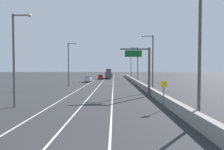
{
  "coord_description": "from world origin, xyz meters",
  "views": [
    {
      "loc": [
        1.74,
        -6.53,
        4.32
      ],
      "look_at": [
        1.1,
        53.66,
        2.25
      ],
      "focal_mm": 31.16,
      "sensor_mm": 36.0,
      "label": 1
    }
  ],
  "objects": [
    {
      "name": "lane_stripe_center",
      "position": [
        -2.0,
        55.0,
        0.0
      ],
      "size": [
        0.16,
        130.0,
        0.0
      ],
      "primitive_type": "cube",
      "color": "silver",
      "rests_on": "ground_plane"
    },
    {
      "name": "lamp_post_left_mid",
      "position": [
        -8.68,
        38.77,
        5.92
      ],
      "size": [
        2.14,
        0.44,
        10.34
      ],
      "color": "#4C4C51",
      "rests_on": "ground_plane"
    },
    {
      "name": "lane_stripe_right",
      "position": [
        1.5,
        55.0,
        0.0
      ],
      "size": [
        0.16,
        130.0,
        0.0
      ],
      "primitive_type": "cube",
      "color": "silver",
      "rests_on": "ground_plane"
    },
    {
      "name": "jersey_barrier_right",
      "position": [
        7.79,
        40.0,
        0.55
      ],
      "size": [
        0.6,
        120.0,
        1.1
      ],
      "primitive_type": "cube",
      "color": "gray",
      "rests_on": "ground_plane"
    },
    {
      "name": "ground_plane",
      "position": [
        0.0,
        64.0,
        0.0
      ],
      "size": [
        320.0,
        320.0,
        0.0
      ],
      "primitive_type": "plane",
      "color": "#2D2D30"
    },
    {
      "name": "lamp_post_right_second",
      "position": [
        8.51,
        28.77,
        5.92
      ],
      "size": [
        2.14,
        0.44,
        10.34
      ],
      "color": "#4C4C51",
      "rests_on": "ground_plane"
    },
    {
      "name": "lamp_post_right_third",
      "position": [
        8.21,
        48.79,
        5.92
      ],
      "size": [
        2.14,
        0.44,
        10.34
      ],
      "color": "#4C4C51",
      "rests_on": "ground_plane"
    },
    {
      "name": "box_truck",
      "position": [
        -0.6,
        74.93,
        1.85
      ],
      "size": [
        2.52,
        9.64,
        4.05
      ],
      "color": "#4C4C51",
      "rests_on": "ground_plane"
    },
    {
      "name": "car_black_1",
      "position": [
        -0.2,
        94.18,
        0.96
      ],
      "size": [
        2.03,
        4.4,
        1.93
      ],
      "color": "black",
      "rests_on": "ground_plane"
    },
    {
      "name": "overhead_sign_gantry",
      "position": [
        6.45,
        23.65,
        4.73
      ],
      "size": [
        4.68,
        0.36,
        7.5
      ],
      "color": "#47474C",
      "rests_on": "ground_plane"
    },
    {
      "name": "lane_stripe_left",
      "position": [
        -5.5,
        55.0,
        0.0
      ],
      "size": [
        0.16,
        130.0,
        0.0
      ],
      "primitive_type": "cube",
      "color": "silver",
      "rests_on": "ground_plane"
    },
    {
      "name": "lamp_post_left_near",
      "position": [
        -9.05,
        14.75,
        5.92
      ],
      "size": [
        2.14,
        0.44,
        10.34
      ],
      "color": "#4C4C51",
      "rests_on": "ground_plane"
    },
    {
      "name": "car_silver_0",
      "position": [
        -6.45,
        54.78,
        1.0
      ],
      "size": [
        1.9,
        4.53,
        2.0
      ],
      "color": "#B7B7BC",
      "rests_on": "ground_plane"
    },
    {
      "name": "lamp_post_right_fourth",
      "position": [
        8.03,
        68.8,
        5.92
      ],
      "size": [
        2.14,
        0.44,
        10.34
      ],
      "color": "#4C4C51",
      "rests_on": "ground_plane"
    },
    {
      "name": "speed_advisory_sign",
      "position": [
        6.89,
        13.54,
        1.76
      ],
      "size": [
        0.6,
        0.11,
        3.0
      ],
      "color": "#4C4C51",
      "rests_on": "ground_plane"
    },
    {
      "name": "lamp_post_right_near",
      "position": [
        8.17,
        8.75,
        5.92
      ],
      "size": [
        2.14,
        0.44,
        10.34
      ],
      "color": "#4C4C51",
      "rests_on": "ground_plane"
    },
    {
      "name": "car_red_2",
      "position": [
        -3.77,
        71.73,
        0.94
      ],
      "size": [
        2.01,
        4.82,
        1.87
      ],
      "color": "red",
      "rests_on": "ground_plane"
    }
  ]
}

